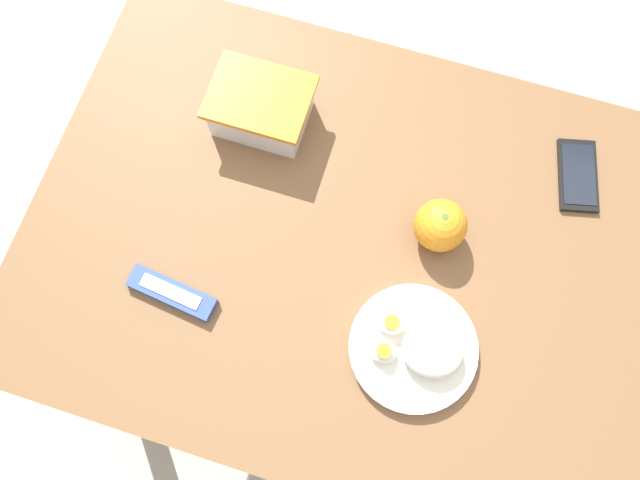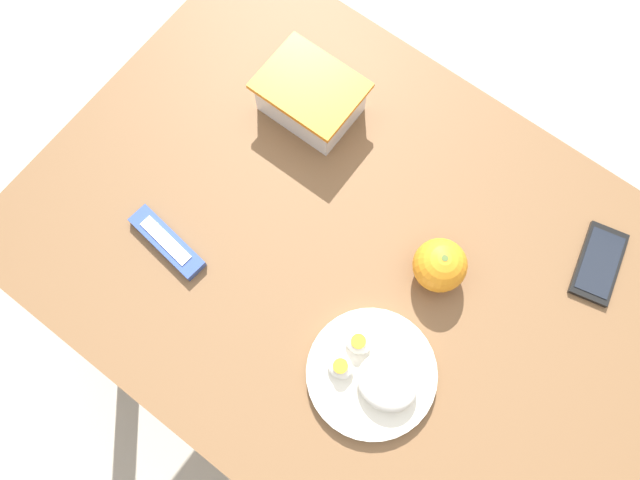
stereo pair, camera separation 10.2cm
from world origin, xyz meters
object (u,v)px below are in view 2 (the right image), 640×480
Objects in this scene: cell_phone at (599,263)px; orange_fruit at (440,265)px; rice_plate at (374,375)px; food_container at (311,99)px; candy_bar at (167,242)px.

orange_fruit is at bearing -140.22° from cell_phone.
food_container is at bearing 139.04° from rice_plate.
cell_phone is at bearing 39.78° from orange_fruit.
food_container is 1.13× the size of candy_bar.
rice_plate is at bearing -40.96° from food_container.
candy_bar is at bearing -149.26° from orange_fruit.
food_container is 0.48m from rice_plate.
food_container is at bearing 83.70° from candy_bar.
rice_plate is 1.43× the size of cell_phone.
food_container is 1.96× the size of orange_fruit.
candy_bar is 0.72m from cell_phone.
cell_phone is (0.19, 0.38, -0.01)m from rice_plate.
rice_plate is at bearing -85.33° from orange_fruit.
orange_fruit is 0.45m from candy_bar.
food_container reaches higher than cell_phone.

